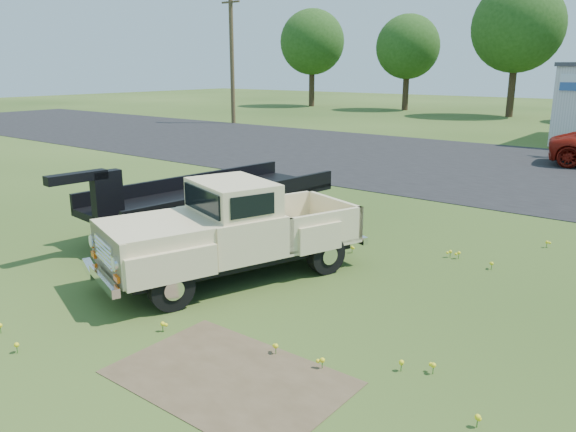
# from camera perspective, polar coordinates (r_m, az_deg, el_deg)

# --- Properties ---
(ground) EXTENTS (140.00, 140.00, 0.00)m
(ground) POSITION_cam_1_polar(r_m,az_deg,el_deg) (10.59, -0.57, -6.89)
(ground) COLOR #253F14
(ground) RESTS_ON ground
(asphalt_lot) EXTENTS (90.00, 14.00, 0.02)m
(asphalt_lot) POSITION_cam_1_polar(r_m,az_deg,el_deg) (23.82, 22.57, 4.28)
(asphalt_lot) COLOR black
(asphalt_lot) RESTS_ON ground
(dirt_patch_a) EXTENTS (3.00, 2.00, 0.01)m
(dirt_patch_a) POSITION_cam_1_polar(r_m,az_deg,el_deg) (7.67, -5.97, -16.03)
(dirt_patch_a) COLOR #4F3F2A
(dirt_patch_a) RESTS_ON ground
(dirt_patch_b) EXTENTS (2.20, 1.60, 0.01)m
(dirt_patch_b) POSITION_cam_1_polar(r_m,az_deg,el_deg) (14.37, 1.88, -0.96)
(dirt_patch_b) COLOR #4F3F2A
(dirt_patch_b) RESTS_ON ground
(utility_pole_west) EXTENTS (1.60, 0.30, 9.00)m
(utility_pole_west) POSITION_cam_1_polar(r_m,az_deg,el_deg) (40.90, -5.72, 15.80)
(utility_pole_west) COLOR #4C3B23
(utility_pole_west) RESTS_ON ground
(treeline_a) EXTENTS (6.40, 6.40, 9.52)m
(treeline_a) POSITION_cam_1_polar(r_m,az_deg,el_deg) (58.69, 2.47, 17.23)
(treeline_a) COLOR #382819
(treeline_a) RESTS_ON ground
(treeline_b) EXTENTS (5.76, 5.76, 8.57)m
(treeline_b) POSITION_cam_1_polar(r_m,az_deg,el_deg) (54.36, 12.09, 16.44)
(treeline_b) COLOR #382819
(treeline_b) RESTS_ON ground
(treeline_c) EXTENTS (7.04, 7.04, 10.47)m
(treeline_c) POSITION_cam_1_polar(r_m,az_deg,el_deg) (49.35, 22.31, 17.36)
(treeline_c) COLOR #382819
(treeline_c) RESTS_ON ground
(vintage_pickup_truck) EXTENTS (3.64, 5.59, 1.89)m
(vintage_pickup_truck) POSITION_cam_1_polar(r_m,az_deg,el_deg) (10.69, -5.55, -1.38)
(vintage_pickup_truck) COLOR beige
(vintage_pickup_truck) RESTS_ON ground
(flatbed_trailer) EXTENTS (3.09, 7.12, 1.88)m
(flatbed_trailer) POSITION_cam_1_polar(r_m,az_deg,el_deg) (14.03, -7.57, 2.48)
(flatbed_trailer) COLOR black
(flatbed_trailer) RESTS_ON ground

